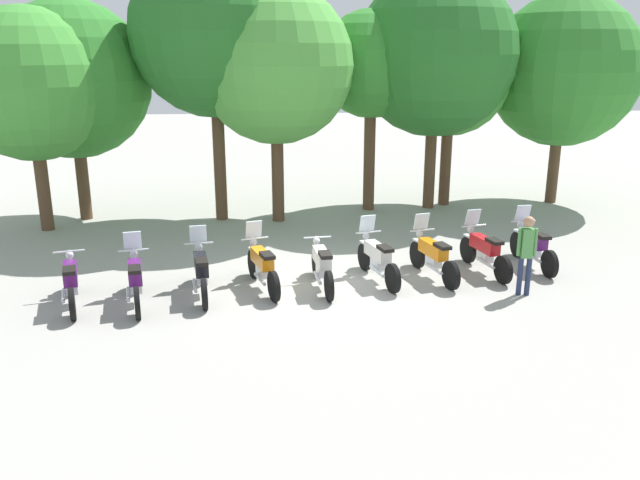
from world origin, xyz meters
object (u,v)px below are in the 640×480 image
Objects in this scene: motorcycle_4 at (322,265)px; tree_6 at (451,75)px; motorcycle_2 at (201,271)px; person_0 at (526,249)px; tree_1 at (72,80)px; motorcycle_0 at (71,281)px; motorcycle_6 at (433,256)px; tree_4 at (371,65)px; tree_0 at (30,85)px; tree_7 at (564,71)px; motorcycle_7 at (484,251)px; tree_3 at (276,65)px; tree_5 at (435,55)px; motorcycle_1 at (135,279)px; motorcycle_8 at (533,245)px; motorcycle_5 at (377,258)px; tree_2 at (214,33)px; motorcycle_3 at (262,265)px.

motorcycle_4 is 0.36× the size of tree_6.
tree_6 is (7.26, 7.73, 3.68)m from motorcycle_2.
person_0 is 0.27× the size of tree_1.
motorcycle_0 is at bearing -140.50° from tree_6.
motorcycle_6 is 0.35× the size of tree_4.
tree_7 is at bearing 8.02° from tree_0.
motorcycle_7 is 0.32× the size of tree_3.
motorcycle_0 is 9.04m from motorcycle_7.
tree_5 reaches higher than person_0.
tree_1 is (-10.91, 7.27, 3.14)m from person_0.
motorcycle_1 is 6.47m from motorcycle_6.
motorcycle_2 is 1.02× the size of motorcycle_6.
tree_5 is at bearing -65.74° from motorcycle_0.
motorcycle_6 is (2.55, 0.42, 0.01)m from motorcycle_4.
tree_5 is 4.38m from tree_7.
person_0 is at bearing -74.92° from tree_4.
person_0 reaches higher than motorcycle_0.
motorcycle_8 is 0.36× the size of tree_0.
tree_5 reaches higher than motorcycle_5.
motorcycle_8 is 7.45m from tree_6.
tree_4 reaches higher than motorcycle_4.
tree_1 reaches higher than motorcycle_5.
tree_6 is (4.71, 7.48, 3.70)m from motorcycle_4.
person_0 is at bearing -89.24° from tree_5.
motorcycle_7 is at bearing -92.39° from motorcycle_6.
motorcycle_4 is 9.27m from tree_5.
tree_1 is (-1.60, 7.09, 3.64)m from motorcycle_0.
person_0 is 8.89m from tree_6.
tree_3 reaches higher than tree_1.
tree_3 is (2.99, 6.42, 4.03)m from motorcycle_1.
tree_2 is at bearing -4.90° from tree_1.
motorcycle_1 is at bearing -127.82° from tree_4.
person_0 is at bearing -125.65° from motorcycle_5.
motorcycle_7 is (1.28, 0.28, 0.00)m from motorcycle_6.
motorcycle_2 is 6.45m from motorcycle_7.
tree_4 is 0.84× the size of tree_5.
motorcycle_1 is at bearing -100.65° from tree_2.
motorcycle_8 is 0.34× the size of tree_1.
tree_6 is at bearing -174.64° from person_0.
motorcycle_0 is 8.72m from tree_2.
motorcycle_2 is 1.01× the size of motorcycle_5.
motorcycle_0 is 1.00× the size of motorcycle_3.
tree_7 reaches higher than motorcycle_8.
tree_3 is (-5.95, 4.77, 4.03)m from motorcycle_8.
tree_7 is (4.59, 6.82, 3.81)m from motorcycle_7.
motorcycle_0 is 12.76m from tree_5.
motorcycle_1 is 1.02× the size of motorcycle_3.
motorcycle_5 is 7.81m from tree_4.
motorcycle_5 is at bearing -115.70° from tree_6.
motorcycle_2 is 5.15m from motorcycle_6.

